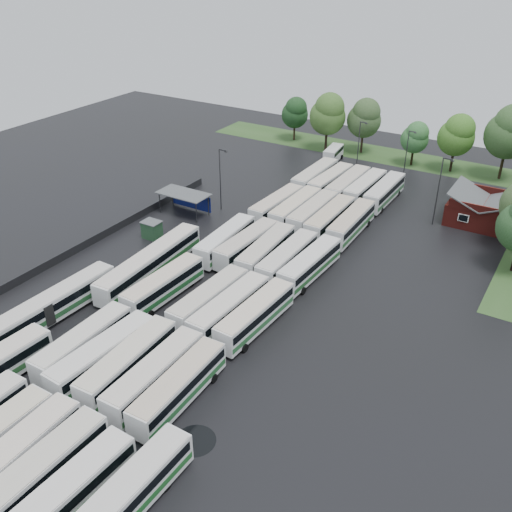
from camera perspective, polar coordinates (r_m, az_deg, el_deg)
The scene contains 51 objects.
ground at distance 67.96m, azimuth -6.75°, elevation -5.66°, with size 160.00×160.00×0.00m, color black.
brick_building at distance 94.12m, azimuth 21.75°, elevation 4.10°, with size 10.07×8.60×5.39m.
wash_shed at distance 91.06m, azimuth -7.09°, elevation 6.01°, with size 8.20×4.20×3.58m.
utility_hut at distance 84.70m, azimuth -10.37°, elevation 2.62°, with size 2.70×2.20×2.62m.
grass_strip_north at distance 119.39m, azimuth 13.49°, elevation 9.63°, with size 80.00×10.00×0.01m, color #2F5121.
west_fence at distance 85.99m, azimuth -15.35°, elevation 1.90°, with size 0.10×50.00×1.20m, color #2D2D30.
bus_r0c2 at distance 52.65m, azimuth -23.06°, elevation -18.14°, with size 3.15×12.75×3.52m.
bus_r0c3 at distance 50.80m, azimuth -20.91°, elevation -19.74°, with size 2.80×12.71×3.53m.
bus_r0c4 at distance 48.77m, azimuth -18.50°, elevation -21.90°, with size 3.10×12.52×3.46m.
bus_r1c0 at distance 62.46m, azimuth -16.88°, elevation -8.37°, with size 2.75×12.19×3.39m.
bus_r1c1 at distance 60.20m, azimuth -15.00°, elevation -9.57°, with size 3.34×12.82×3.53m.
bus_r1c2 at distance 58.75m, azimuth -12.65°, elevation -10.35°, with size 3.22×12.72×3.51m.
bus_r1c3 at distance 56.84m, azimuth -10.08°, elevation -11.63°, with size 2.85×12.57×3.49m.
bus_r1c4 at distance 55.29m, azimuth -7.72°, elevation -12.84°, with size 2.92×12.34×3.42m.
bus_r2c0 at distance 69.89m, azimuth -9.23°, elevation -2.92°, with size 3.08×12.38×3.42m.
bus_r2c2 at distance 66.60m, azimuth -4.72°, elevation -4.38°, with size 3.10×12.46×3.44m.
bus_r2c3 at distance 64.94m, azimuth -2.66°, elevation -5.25°, with size 3.19×12.67×3.50m.
bus_r2c4 at distance 63.82m, azimuth -0.09°, elevation -5.94°, with size 3.20×12.49×3.45m.
bus_r3c0 at distance 79.19m, azimuth -3.08°, elevation 1.57°, with size 3.18×12.43×3.43m.
bus_r3c1 at distance 78.03m, azimuth -0.90°, elevation 1.16°, with size 3.12×12.44×3.44m.
bus_r3c2 at distance 76.29m, azimuth 1.01°, elevation 0.48°, with size 3.25×12.62×3.48m.
bus_r3c3 at distance 74.69m, azimuth 3.15°, elevation -0.24°, with size 2.68×12.52×3.49m.
bus_r3c4 at distance 73.60m, azimuth 5.42°, elevation -0.84°, with size 3.16×12.50×3.45m.
bus_r4c0 at distance 89.73m, azimuth 2.08°, elevation 5.09°, with size 3.15×12.40×3.42m.
bus_r4c1 at distance 88.59m, azimuth 3.96°, elevation 4.73°, with size 2.75×12.60×3.50m.
bus_r4c2 at distance 87.38m, azimuth 5.71°, elevation 4.29°, with size 2.70×12.63×3.52m.
bus_r4c3 at distance 85.83m, azimuth 7.38°, elevation 3.71°, with size 2.70×12.65×3.52m.
bus_r4c4 at distance 84.88m, azimuth 9.49°, elevation 3.23°, with size 2.90×12.69×3.52m.
bus_r5c0 at distance 101.04m, azimuth 5.91°, elevation 7.87°, with size 2.84×12.92×3.59m.
bus_r5c1 at distance 99.78m, azimuth 7.46°, elevation 7.43°, with size 3.16×12.37×3.41m.
bus_r5c2 at distance 98.22m, azimuth 9.17°, elevation 7.00°, with size 2.87×12.90×3.58m.
bus_r5c3 at distance 97.73m, azimuth 10.84°, elevation 6.68°, with size 2.91×12.47×3.46m.
bus_r5c4 at distance 96.79m, azimuth 12.70°, elevation 6.26°, with size 2.72×12.56×3.49m.
artic_bus_west_b at distance 74.79m, azimuth -10.53°, elevation -0.68°, with size 3.55×18.97×3.50m.
artic_bus_west_c at distance 69.16m, azimuth -20.03°, elevation -4.90°, with size 3.14×18.36×3.39m.
minibus at distance 114.53m, azimuth 7.74°, elevation 10.13°, with size 2.96×6.39×2.69m.
tree_north_0 at distance 124.90m, azimuth 3.95°, elevation 14.14°, with size 5.68×5.68×9.41m.
tree_north_1 at distance 118.14m, azimuth 7.23°, elevation 13.94°, with size 7.27×7.27×12.05m.
tree_north_2 at distance 118.34m, azimuth 10.82°, elevation 13.43°, with size 6.79×6.79×11.24m.
tree_north_3 at distance 113.89m, azimuth 15.67°, elevation 11.38°, with size 5.25×5.25×8.70m.
tree_north_4 at distance 112.30m, azimuth 19.49°, elevation 11.37°, with size 6.69×6.69×11.08m.
tree_north_5 at distance 111.35m, azimuth 24.09°, elevation 11.30°, with size 8.33×8.33×13.79m.
lamp_post_ne at distance 89.45m, azimuth 17.89°, elevation 6.61°, with size 1.66×0.32×10.79m.
lamp_post_nw at distance 90.63m, azimuth -3.54°, elevation 8.08°, with size 1.57×0.31×10.22m.
lamp_post_back_w at distance 109.03m, azimuth 10.29°, elevation 11.12°, with size 1.44×0.28×9.35m.
lamp_post_back_e at distance 106.50m, azimuth 14.89°, elevation 10.06°, with size 1.39×0.27×9.06m.
puddle_0 at distance 59.78m, azimuth -19.90°, elevation -13.27°, with size 5.85×5.85×0.01m, color black.
puddle_1 at distance 52.70m, azimuth -12.29°, elevation -18.94°, with size 3.09×3.09×0.01m, color black.
puddle_2 at distance 75.78m, azimuth -10.65°, elevation -1.96°, with size 5.16×5.16×0.01m, color black.
puddle_3 at distance 66.21m, azimuth -3.86°, elevation -6.56°, with size 3.82×3.82×0.01m, color black.
puddle_4 at distance 53.01m, azimuth -6.11°, elevation -17.89°, with size 3.77×3.77×0.01m, color black.
Camera 1 is at (35.50, -43.02, 38.83)m, focal length 40.00 mm.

